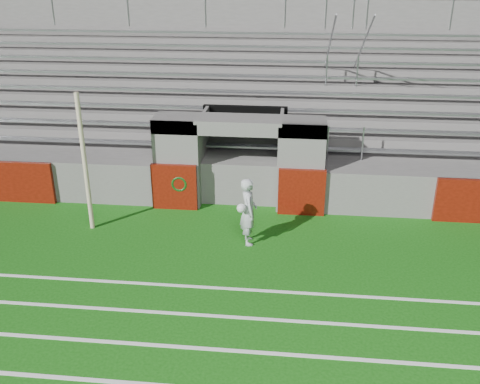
# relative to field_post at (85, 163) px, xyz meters

# --- Properties ---
(ground) EXTENTS (90.00, 90.00, 0.00)m
(ground) POSITION_rel_field_post_xyz_m (3.75, -1.52, -1.84)
(ground) COLOR #12500D
(ground) RESTS_ON ground
(field_post) EXTENTS (0.12, 0.12, 3.67)m
(field_post) POSITION_rel_field_post_xyz_m (0.00, 0.00, 0.00)
(field_post) COLOR beige
(field_post) RESTS_ON ground
(stadium_structure) EXTENTS (26.00, 8.48, 5.42)m
(stadium_structure) POSITION_rel_field_post_xyz_m (3.75, 6.45, -0.34)
(stadium_structure) COLOR #5D5B58
(stadium_structure) RESTS_ON ground
(goalkeeper_with_ball) EXTENTS (0.54, 0.71, 1.74)m
(goalkeeper_with_ball) POSITION_rel_field_post_xyz_m (4.23, -0.37, -0.96)
(goalkeeper_with_ball) COLOR #B2B7BC
(goalkeeper_with_ball) RESTS_ON ground
(hose_coil) EXTENTS (0.54, 0.15, 0.61)m
(hose_coil) POSITION_rel_field_post_xyz_m (2.11, 1.41, -1.11)
(hose_coil) COLOR #0D411B
(hose_coil) RESTS_ON ground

